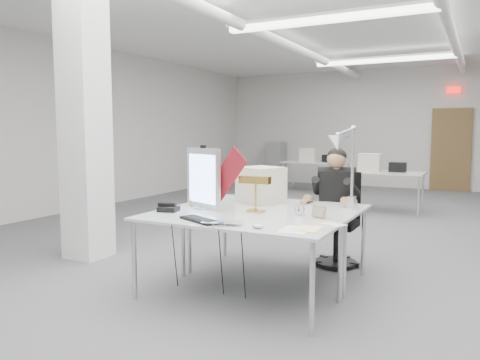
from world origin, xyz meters
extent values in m
cube|color=#535255|center=(0.00, 0.00, -0.01)|extent=(10.00, 14.00, 0.02)
cube|color=white|center=(0.00, 0.00, 3.21)|extent=(10.00, 14.00, 0.02)
cube|color=silver|center=(0.00, 7.01, 1.60)|extent=(10.00, 0.02, 3.20)
cube|color=silver|center=(-5.01, 0.00, 1.60)|extent=(0.02, 14.00, 3.20)
cube|color=white|center=(-2.30, -2.00, 1.60)|extent=(0.45, 0.45, 3.20)
cube|color=brown|center=(1.20, 6.94, 1.05)|extent=(0.95, 0.08, 2.10)
cube|color=red|center=(1.20, 6.90, 2.55)|extent=(0.32, 0.06, 0.16)
cylinder|color=silver|center=(-1.20, 0.00, 3.02)|extent=(0.16, 13.60, 0.16)
cylinder|color=silver|center=(1.40, 0.00, 3.02)|extent=(0.16, 13.60, 0.16)
cube|color=white|center=(0.00, 0.00, 2.98)|extent=(2.80, 0.14, 0.08)
cube|color=white|center=(0.00, 4.00, 2.98)|extent=(2.80, 0.14, 0.08)
cube|color=silver|center=(0.00, -2.50, 0.74)|extent=(1.80, 0.90, 0.02)
cube|color=silver|center=(0.00, -1.60, 0.74)|extent=(1.80, 0.90, 0.02)
cube|color=silver|center=(0.20, 3.00, 0.74)|extent=(1.60, 0.80, 0.02)
cube|color=silver|center=(-1.80, 5.20, 0.74)|extent=(1.60, 0.80, 0.02)
cube|color=gray|center=(-3.50, 6.65, 0.60)|extent=(0.45, 0.55, 1.20)
cube|color=silver|center=(-0.54, -2.18, 1.06)|extent=(0.47, 0.22, 0.60)
cube|color=maroon|center=(-0.25, -2.21, 1.12)|extent=(0.49, 0.14, 0.54)
cube|color=black|center=(-0.22, -2.76, 0.77)|extent=(0.46, 0.32, 0.02)
imported|color=silver|center=(0.04, -2.85, 0.77)|extent=(0.38, 0.30, 0.03)
ellipsoid|color=silver|center=(0.35, -2.80, 0.77)|extent=(0.10, 0.07, 0.04)
cube|color=black|center=(-0.75, -2.48, 0.78)|extent=(0.21, 0.20, 0.04)
cube|color=#A97C49|center=(-0.66, -2.11, 0.81)|extent=(0.14, 0.08, 0.11)
cube|color=#AC794A|center=(0.65, -2.15, 0.81)|extent=(0.15, 0.08, 0.11)
cylinder|color=#ABACB0|center=(0.44, -2.09, 0.81)|extent=(0.10, 0.04, 0.10)
cube|color=white|center=(0.64, -2.73, 0.76)|extent=(0.24, 0.32, 0.01)
cube|color=#F9ED95|center=(0.72, -2.65, 0.76)|extent=(0.19, 0.26, 0.01)
cube|color=silver|center=(0.84, -2.38, 0.76)|extent=(0.24, 0.21, 0.01)
cube|color=beige|center=(-0.19, -1.58, 0.95)|extent=(0.53, 0.52, 0.39)
camera|label=1|loc=(1.91, -6.11, 1.53)|focal=35.00mm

